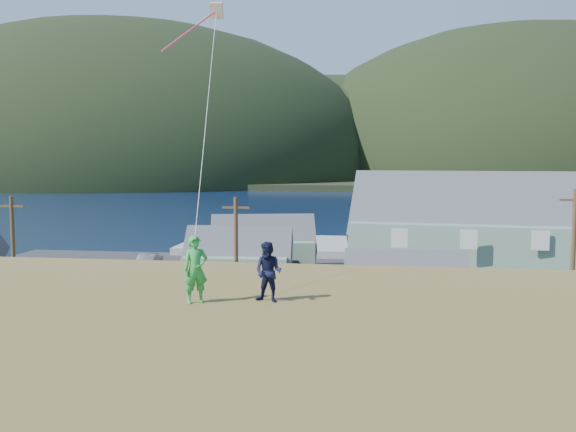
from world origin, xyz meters
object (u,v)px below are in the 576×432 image
object	(u,v)px
shed_palegreen_near	(238,262)
shed_palegreen_far	(263,245)
shed_white	(405,294)
kite_flyer_navy	(268,272)
kite_flyer_green	(196,270)
lodge	(565,239)
wharf	(295,246)

from	to	relation	value
shed_palegreen_near	shed_palegreen_far	size ratio (longest dim) A/B	0.84
shed_white	shed_palegreen_far	xyz separation A→B (m)	(-12.54, 19.38, 0.19)
shed_palegreen_near	kite_flyer_navy	distance (m)	36.17
shed_white	shed_palegreen_far	world-z (taller)	shed_palegreen_far
shed_palegreen_far	kite_flyer_green	distance (m)	44.70
lodge	kite_flyer_navy	distance (m)	40.60
wharf	kite_flyer_green	world-z (taller)	kite_flyer_green
lodge	kite_flyer_navy	bearing A→B (deg)	-108.62
shed_palegreen_far	shed_palegreen_near	bearing A→B (deg)	-105.05
wharf	shed_palegreen_far	size ratio (longest dim) A/B	2.41
wharf	shed_palegreen_near	xyz separation A→B (m)	(-1.57, -23.73, 1.94)
kite_flyer_green	lodge	bearing A→B (deg)	33.76
kite_flyer_navy	kite_flyer_green	bearing A→B (deg)	-152.75
shed_palegreen_near	kite_flyer_navy	xyz separation A→B (m)	(8.52, -34.71, 5.58)
lodge	shed_palegreen_near	distance (m)	25.98
shed_white	lodge	bearing A→B (deg)	44.05
lodge	shed_palegreen_far	size ratio (longest dim) A/B	3.18
lodge	shed_palegreen_far	xyz separation A→B (m)	(-25.37, 6.95, -1.99)
shed_palegreen_far	shed_white	bearing A→B (deg)	-69.17
kite_flyer_navy	wharf	bearing A→B (deg)	111.50
shed_palegreen_near	shed_palegreen_far	distance (m)	8.82
wharf	kite_flyer_navy	bearing A→B (deg)	-83.22
wharf	kite_flyer_navy	size ratio (longest dim) A/B	16.91
shed_palegreen_far	kite_flyer_green	world-z (taller)	kite_flyer_green
kite_flyer_green	kite_flyer_navy	xyz separation A→B (m)	(1.80, 0.40, -0.09)
wharf	shed_white	bearing A→B (deg)	-71.58
shed_palegreen_far	kite_flyer_navy	distance (m)	44.59
shed_white	kite_flyer_navy	xyz separation A→B (m)	(-4.47, -24.14, 5.62)
shed_white	kite_flyer_green	bearing A→B (deg)	-104.37
shed_palegreen_near	shed_white	bearing A→B (deg)	-43.44
wharf	shed_palegreen_near	world-z (taller)	shed_palegreen_near
wharf	shed_white	world-z (taller)	shed_white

